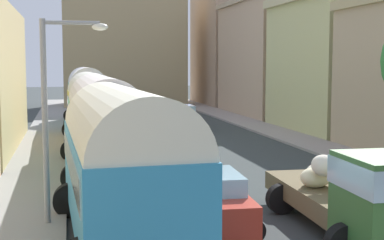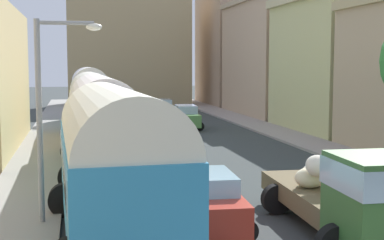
% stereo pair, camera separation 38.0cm
% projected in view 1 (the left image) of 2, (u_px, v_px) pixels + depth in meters
% --- Properties ---
extents(ground_plane, '(154.00, 154.00, 0.00)m').
position_uv_depth(ground_plane, '(164.00, 135.00, 34.85)').
color(ground_plane, '#343A3A').
extents(sidewalk_left, '(2.50, 70.00, 0.14)m').
position_uv_depth(sidewalk_left, '(46.00, 137.00, 33.26)').
color(sidewalk_left, gray).
rests_on(sidewalk_left, ground).
extents(sidewalk_right, '(2.50, 70.00, 0.14)m').
position_uv_depth(sidewalk_right, '(272.00, 131.00, 36.43)').
color(sidewalk_right, '#9C918C').
rests_on(sidewalk_right, ground).
extents(building_right_2, '(6.53, 10.08, 9.05)m').
position_uv_depth(building_right_2, '(335.00, 63.00, 36.54)').
color(building_right_2, '#C7C485').
rests_on(building_right_2, ground).
extents(building_right_3, '(5.05, 12.78, 10.09)m').
position_uv_depth(building_right_3, '(263.00, 57.00, 48.05)').
color(building_right_3, tan).
rests_on(building_right_3, ground).
extents(building_right_4, '(5.43, 11.60, 12.62)m').
position_uv_depth(building_right_4, '(226.00, 47.00, 60.67)').
color(building_right_4, tan).
rests_on(building_right_4, ground).
extents(distant_church, '(12.57, 7.05, 18.67)m').
position_uv_depth(distant_church, '(124.00, 43.00, 58.17)').
color(distant_church, tan).
rests_on(distant_church, ground).
extents(parked_bus_0, '(3.57, 8.60, 3.92)m').
position_uv_depth(parked_bus_0, '(122.00, 158.00, 13.74)').
color(parked_bus_0, teal).
rests_on(parked_bus_0, ground).
extents(parked_bus_1, '(3.38, 9.93, 4.01)m').
position_uv_depth(parked_bus_1, '(101.00, 120.00, 22.46)').
color(parked_bus_1, '#2A9964').
rests_on(parked_bus_1, ground).
extents(parked_bus_2, '(3.41, 8.19, 3.99)m').
position_uv_depth(parked_bus_2, '(91.00, 104.00, 31.20)').
color(parked_bus_2, gold).
rests_on(parked_bus_2, ground).
extents(parked_bus_3, '(3.35, 9.06, 4.25)m').
position_uv_depth(parked_bus_3, '(86.00, 93.00, 39.91)').
color(parked_bus_3, '#319461').
rests_on(parked_bus_3, ground).
extents(cargo_truck_0, '(3.10, 7.11, 2.45)m').
position_uv_depth(cargo_truck_0, '(361.00, 193.00, 13.66)').
color(cargo_truck_0, '#335D2B').
rests_on(cargo_truck_0, ground).
extents(car_0, '(2.26, 4.28, 1.64)m').
position_uv_depth(car_0, '(184.00, 117.00, 38.09)').
color(car_0, '#548E48').
rests_on(car_0, ground).
extents(car_1, '(2.30, 4.05, 1.48)m').
position_uv_depth(car_1, '(158.00, 108.00, 47.01)').
color(car_1, silver).
rests_on(car_1, ground).
extents(car_2, '(2.40, 4.08, 1.57)m').
position_uv_depth(car_2, '(212.00, 201.00, 14.88)').
color(car_2, '#B02D1E').
rests_on(car_2, ground).
extents(car_3, '(2.25, 4.22, 1.49)m').
position_uv_depth(car_3, '(139.00, 128.00, 32.29)').
color(car_3, black).
rests_on(car_3, ground).
extents(car_4, '(2.32, 4.39, 1.60)m').
position_uv_depth(car_4, '(120.00, 112.00, 42.32)').
color(car_4, white).
rests_on(car_4, ground).
extents(streetlamp_near, '(1.81, 0.28, 5.68)m').
position_uv_depth(streetlamp_near, '(55.00, 102.00, 14.90)').
color(streetlamp_near, gray).
rests_on(streetlamp_near, ground).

